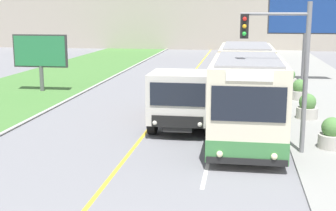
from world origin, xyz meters
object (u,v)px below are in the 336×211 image
planter_round_far (289,79)px  city_bus (246,88)px  planter_round_near (332,135)px  billboard_small (40,53)px  dump_truck (184,99)px  planter_round_second (307,107)px  planter_round_third (299,91)px  billboard_large (306,17)px  traffic_light_mast (285,58)px

planter_round_far → city_bus: bearing=-104.8°
planter_round_near → billboard_small: bearing=146.4°
dump_truck → planter_round_second: bearing=23.7°
planter_round_near → planter_round_third: bearing=90.1°
dump_truck → planter_round_second: size_ratio=5.83×
dump_truck → planter_round_far: 12.84m
planter_round_second → planter_round_third: (0.20, 4.66, -0.01)m
billboard_large → dump_truck: bearing=-114.9°
billboard_small → billboard_large: bearing=21.4°
planter_round_far → planter_round_near: bearing=-89.6°
city_bus → billboard_small: size_ratio=3.56×
dump_truck → planter_round_near: bearing=-23.0°
city_bus → billboard_small: bearing=150.4°
billboard_small → planter_round_near: bearing=-33.6°
planter_round_near → traffic_light_mast: bearing=-159.2°
traffic_light_mast → planter_round_third: traffic_light_mast is taller
billboard_small → planter_round_far: 15.64m
billboard_small → planter_round_second: 15.98m
dump_truck → traffic_light_mast: traffic_light_mast is taller
planter_round_near → planter_round_far: planter_round_near is taller
city_bus → planter_round_second: bearing=28.7°
dump_truck → billboard_large: (6.53, 14.08, 3.15)m
city_bus → billboard_small: billboard_small is taller
traffic_light_mast → planter_round_second: (1.57, 5.34, -2.71)m
planter_round_third → billboard_large: bearing=81.6°
planter_round_second → planter_round_third: size_ratio=1.01×
dump_truck → planter_round_near: (5.50, -2.33, -0.69)m
planter_round_far → planter_round_second: bearing=-90.7°
dump_truck → billboard_large: billboard_large is taller
billboard_large → city_bus: bearing=-106.8°
planter_round_third → planter_round_second: bearing=-92.4°
planter_round_near → planter_round_second: (-0.22, 4.66, 0.01)m
traffic_light_mast → billboard_large: billboard_large is taller
traffic_light_mast → planter_round_third: size_ratio=4.60×
dump_truck → planter_round_second: (5.28, 2.32, -0.68)m
traffic_light_mast → billboard_small: traffic_light_mast is taller
city_bus → planter_round_far: (2.87, 10.82, -1.07)m
dump_truck → planter_round_third: bearing=51.9°
billboard_large → planter_round_far: billboard_large is taller
billboard_small → city_bus: bearing=-29.6°
planter_round_third → dump_truck: bearing=-128.1°
planter_round_second → city_bus: bearing=-151.3°
billboard_small → planter_round_third: 15.25m
traffic_light_mast → planter_round_second: size_ratio=4.55×
billboard_small → planter_round_near: size_ratio=3.12×
dump_truck → traffic_light_mast: bearing=-39.1°
billboard_large → planter_round_third: billboard_large is taller
planter_round_second → billboard_small: bearing=160.0°
billboard_large → planter_round_near: (-1.03, -16.42, -3.84)m
city_bus → planter_round_far: bearing=75.2°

